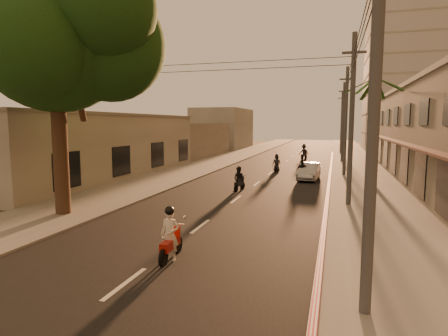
{
  "coord_description": "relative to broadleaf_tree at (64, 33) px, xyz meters",
  "views": [
    {
      "loc": [
        5.42,
        -12.67,
        4.4
      ],
      "look_at": [
        -0.1,
        5.91,
        2.09
      ],
      "focal_mm": 30.0,
      "sensor_mm": 36.0,
      "label": 1
    }
  ],
  "objects": [
    {
      "name": "ground",
      "position": [
        6.61,
        -2.14,
        -8.48
      ],
      "size": [
        160.0,
        160.0,
        0.0
      ],
      "primitive_type": "plane",
      "color": "#383023",
      "rests_on": "ground"
    },
    {
      "name": "road",
      "position": [
        6.61,
        17.86,
        -8.47
      ],
      "size": [
        10.0,
        140.0,
        0.02
      ],
      "primitive_type": "cube",
      "color": "black",
      "rests_on": "ground"
    },
    {
      "name": "sidewalk_right",
      "position": [
        14.11,
        17.86,
        -8.42
      ],
      "size": [
        5.0,
        140.0,
        0.12
      ],
      "primitive_type": "cube",
      "color": "slate",
      "rests_on": "ground"
    },
    {
      "name": "sidewalk_left",
      "position": [
        -0.89,
        17.86,
        -8.42
      ],
      "size": [
        5.0,
        140.0,
        0.12
      ],
      "primitive_type": "cube",
      "color": "slate",
      "rests_on": "ground"
    },
    {
      "name": "curb_stripe",
      "position": [
        11.71,
        12.86,
        -8.38
      ],
      "size": [
        0.2,
        60.0,
        0.2
      ],
      "primitive_type": "cube",
      "color": "red",
      "rests_on": "ground"
    },
    {
      "name": "left_building",
      "position": [
        -7.37,
        11.86,
        -5.88
      ],
      "size": [
        8.2,
        24.2,
        5.2
      ],
      "color": "#A4A194",
      "rests_on": "ground"
    },
    {
      "name": "distant_tower",
      "position": [
        22.61,
        53.86,
        5.52
      ],
      "size": [
        12.1,
        12.1,
        28.0
      ],
      "color": "#B7B5B2",
      "rests_on": "ground"
    },
    {
      "name": "broadleaf_tree",
      "position": [
        0.0,
        0.0,
        0.0
      ],
      "size": [
        9.6,
        8.7,
        12.1
      ],
      "color": "black",
      "rests_on": "ground"
    },
    {
      "name": "palm_tree",
      "position": [
        14.61,
        13.86,
        -1.33
      ],
      "size": [
        5.0,
        5.0,
        8.2
      ],
      "color": "black",
      "rests_on": "ground"
    },
    {
      "name": "utility_poles",
      "position": [
        12.81,
        17.86,
        -1.94
      ],
      "size": [
        1.2,
        48.26,
        9.0
      ],
      "color": "#38383A",
      "rests_on": "ground"
    },
    {
      "name": "filler_right",
      "position": [
        20.61,
        42.86,
        -5.48
      ],
      "size": [
        8.0,
        14.0,
        6.0
      ],
      "primitive_type": "cube",
      "color": "#A4A194",
      "rests_on": "ground"
    },
    {
      "name": "filler_left_near",
      "position": [
        -7.39,
        31.86,
        -6.28
      ],
      "size": [
        8.0,
        14.0,
        4.4
      ],
      "primitive_type": "cube",
      "color": "#A4A194",
      "rests_on": "ground"
    },
    {
      "name": "filler_left_far",
      "position": [
        -7.39,
        49.86,
        -4.98
      ],
      "size": [
        8.0,
        14.0,
        7.0
      ],
      "primitive_type": "cube",
      "color": "#A4A194",
      "rests_on": "ground"
    },
    {
      "name": "scooter_red",
      "position": [
        7.05,
        -4.12,
        -7.69
      ],
      "size": [
        0.69,
        1.82,
        1.79
      ],
      "rotation": [
        0.0,
        0.0,
        0.04
      ],
      "color": "black",
      "rests_on": "ground"
    },
    {
      "name": "scooter_mid_a",
      "position": [
        6.11,
        8.58,
        -7.72
      ],
      "size": [
        0.93,
        1.69,
        1.67
      ],
      "rotation": [
        0.0,
        0.0,
        -0.14
      ],
      "color": "black",
      "rests_on": "ground"
    },
    {
      "name": "scooter_mid_b",
      "position": [
        9.65,
        14.34,
        -7.72
      ],
      "size": [
        1.12,
        1.67,
        1.67
      ],
      "rotation": [
        0.0,
        0.0,
        0.26
      ],
      "color": "black",
      "rests_on": "ground"
    },
    {
      "name": "scooter_far_a",
      "position": [
        6.99,
        18.93,
        -7.73
      ],
      "size": [
        0.78,
        1.7,
        1.67
      ],
      "rotation": [
        0.0,
        0.0,
        -0.0
      ],
      "color": "black",
      "rests_on": "ground"
    },
    {
      "name": "scooter_far_b",
      "position": [
        8.41,
        31.58,
        -7.58
      ],
      "size": [
        1.53,
        1.95,
        1.96
      ],
      "rotation": [
        0.0,
        0.0,
        -0.26
      ],
      "color": "black",
      "rests_on": "ground"
    },
    {
      "name": "parked_car",
      "position": [
        10.14,
        14.94,
        -7.81
      ],
      "size": [
        1.92,
        4.23,
        1.33
      ],
      "primitive_type": "imported",
      "rotation": [
        0.0,
        0.0,
        -0.06
      ],
      "color": "#A6AAAF",
      "rests_on": "ground"
    }
  ]
}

